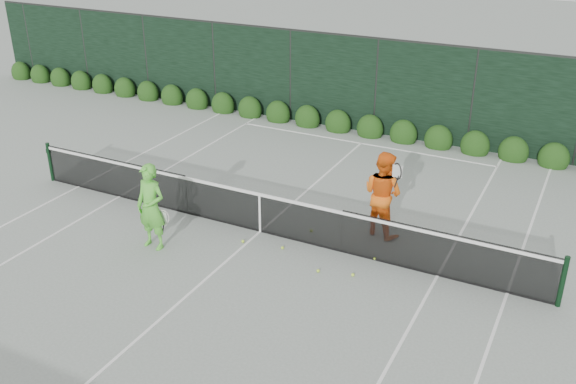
% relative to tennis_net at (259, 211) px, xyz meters
% --- Properties ---
extents(ground, '(80.00, 80.00, 0.00)m').
position_rel_tennis_net_xyz_m(ground, '(0.02, 0.00, -0.53)').
color(ground, gray).
rests_on(ground, ground).
extents(tennis_net, '(12.90, 0.10, 1.07)m').
position_rel_tennis_net_xyz_m(tennis_net, '(0.00, 0.00, 0.00)').
color(tennis_net, black).
rests_on(tennis_net, ground).
extents(player_woman, '(0.72, 0.49, 1.93)m').
position_rel_tennis_net_xyz_m(player_woman, '(-1.72, -1.63, 0.43)').
color(player_woman, '#59C93B').
rests_on(player_woman, ground).
extents(player_man, '(1.15, 1.02, 1.98)m').
position_rel_tennis_net_xyz_m(player_man, '(2.49, 1.20, 0.46)').
color(player_man, orange).
rests_on(player_man, ground).
extents(court_lines, '(11.03, 23.83, 0.01)m').
position_rel_tennis_net_xyz_m(court_lines, '(0.02, 0.00, -0.53)').
color(court_lines, white).
rests_on(court_lines, ground).
extents(windscreen_fence, '(32.00, 21.07, 3.06)m').
position_rel_tennis_net_xyz_m(windscreen_fence, '(0.02, -2.71, 0.98)').
color(windscreen_fence, black).
rests_on(windscreen_fence, ground).
extents(hedge_row, '(31.66, 0.65, 0.94)m').
position_rel_tennis_net_xyz_m(hedge_row, '(0.02, 7.15, -0.30)').
color(hedge_row, '#14350E').
rests_on(hedge_row, ground).
extents(tennis_balls, '(2.93, 1.56, 0.07)m').
position_rel_tennis_net_xyz_m(tennis_balls, '(1.53, -0.38, -0.50)').
color(tennis_balls, '#C6F536').
rests_on(tennis_balls, ground).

